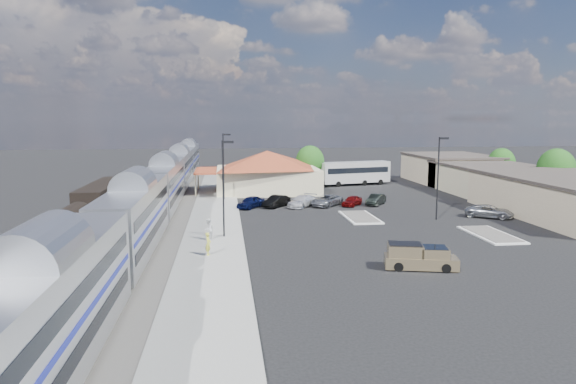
{
  "coord_description": "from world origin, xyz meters",
  "views": [
    {
      "loc": [
        -10.8,
        -52.59,
        10.92
      ],
      "look_at": [
        -3.85,
        3.75,
        2.8
      ],
      "focal_mm": 32.0,
      "sensor_mm": 36.0,
      "label": 1
    }
  ],
  "objects": [
    {
      "name": "suv",
      "position": [
        18.31,
        0.37,
        0.71
      ],
      "size": [
        5.58,
        4.83,
        1.43
      ],
      "primitive_type": "imported",
      "rotation": [
        0.0,
        0.0,
        0.98
      ],
      "color": "#A3A6AB",
      "rests_on": "ground"
    },
    {
      "name": "pickup_truck",
      "position": [
        3.33,
        -17.57,
        0.86
      ],
      "size": [
        5.52,
        3.05,
        1.8
      ],
      "rotation": [
        0.0,
        0.0,
        1.34
      ],
      "color": "#94805B",
      "rests_on": "ground"
    },
    {
      "name": "tree_depot",
      "position": [
        3.0,
        30.0,
        4.02
      ],
      "size": [
        4.71,
        4.71,
        6.63
      ],
      "color": "#382314",
      "rests_on": "ground"
    },
    {
      "name": "freight_cars",
      "position": [
        -24.0,
        4.23,
        1.93
      ],
      "size": [
        2.8,
        46.0,
        4.0
      ],
      "color": "black",
      "rests_on": "ground"
    },
    {
      "name": "tree_east_b",
      "position": [
        34.0,
        12.0,
        4.22
      ],
      "size": [
        4.94,
        4.94,
        6.96
      ],
      "color": "#382314",
      "rests_on": "ground"
    },
    {
      "name": "person_b",
      "position": [
        -12.39,
        -7.2,
        1.14
      ],
      "size": [
        0.88,
        1.05,
        1.92
      ],
      "primitive_type": "imported",
      "rotation": [
        0.0,
        0.0,
        -1.75
      ],
      "color": "silver",
      "rests_on": "platform"
    },
    {
      "name": "platform",
      "position": [
        -12.0,
        6.0,
        0.09
      ],
      "size": [
        5.5,
        92.0,
        0.18
      ],
      "primitive_type": "cube",
      "color": "gray",
      "rests_on": "ground"
    },
    {
      "name": "parked_car_d",
      "position": [
        1.87,
        10.22,
        0.71
      ],
      "size": [
        5.14,
        5.36,
        1.42
      ],
      "primitive_type": "imported",
      "rotation": [
        0.0,
        0.0,
        -0.73
      ],
      "color": "gray",
      "rests_on": "ground"
    },
    {
      "name": "parked_car_c",
      "position": [
        -1.33,
        9.92,
        0.72
      ],
      "size": [
        4.59,
        5.21,
        1.45
      ],
      "primitive_type": "imported",
      "rotation": [
        0.0,
        0.0,
        -0.64
      ],
      "color": "white",
      "rests_on": "ground"
    },
    {
      "name": "parked_car_b",
      "position": [
        -4.53,
        10.22,
        0.72
      ],
      "size": [
        4.0,
        4.36,
        1.45
      ],
      "primitive_type": "imported",
      "rotation": [
        0.0,
        0.0,
        -0.7
      ],
      "color": "black",
      "rests_on": "ground"
    },
    {
      "name": "parked_car_f",
      "position": [
        8.27,
        10.22,
        0.69
      ],
      "size": [
        3.6,
        4.26,
        1.38
      ],
      "primitive_type": "imported",
      "rotation": [
        0.0,
        0.0,
        -0.61
      ],
      "color": "black",
      "rests_on": "ground"
    },
    {
      "name": "lamp_plat_s",
      "position": [
        -10.9,
        -6.0,
        5.34
      ],
      "size": [
        1.08,
        0.25,
        9.0
      ],
      "color": "black",
      "rests_on": "ground"
    },
    {
      "name": "traffic_island_south",
      "position": [
        4.0,
        2.0,
        0.1
      ],
      "size": [
        3.3,
        7.5,
        0.21
      ],
      "color": "silver",
      "rests_on": "ground"
    },
    {
      "name": "station_depot",
      "position": [
        -4.56,
        24.0,
        3.13
      ],
      "size": [
        18.35,
        12.24,
        6.2
      ],
      "color": "#C3B68E",
      "rests_on": "ground"
    },
    {
      "name": "ground",
      "position": [
        0.0,
        0.0,
        0.0
      ],
      "size": [
        280.0,
        280.0,
        0.0
      ],
      "primitive_type": "plane",
      "color": "black",
      "rests_on": "ground"
    },
    {
      "name": "traffic_island_north",
      "position": [
        14.0,
        -8.0,
        0.1
      ],
      "size": [
        3.3,
        7.5,
        0.21
      ],
      "color": "silver",
      "rests_on": "ground"
    },
    {
      "name": "coach_bus",
      "position": [
        10.55,
        30.0,
        2.22
      ],
      "size": [
        12.29,
        5.35,
        3.85
      ],
      "rotation": [
        0.0,
        0.0,
        1.81
      ],
      "color": "silver",
      "rests_on": "ground"
    },
    {
      "name": "railbed",
      "position": [
        -21.0,
        8.0,
        0.06
      ],
      "size": [
        16.0,
        100.0,
        0.12
      ],
      "primitive_type": "cube",
      "color": "#4C4944",
      "rests_on": "ground"
    },
    {
      "name": "parked_car_e",
      "position": [
        5.07,
        9.92,
        0.65
      ],
      "size": [
        3.54,
        3.98,
        1.3
      ],
      "primitive_type": "imported",
      "rotation": [
        0.0,
        0.0,
        -0.65
      ],
      "color": "maroon",
      "rests_on": "ground"
    },
    {
      "name": "lamp_plat_n",
      "position": [
        -10.9,
        16.0,
        5.34
      ],
      "size": [
        1.08,
        0.25,
        9.0
      ],
      "color": "black",
      "rests_on": "ground"
    },
    {
      "name": "lamp_lot",
      "position": [
        12.1,
        0.0,
        5.34
      ],
      "size": [
        1.08,
        0.25,
        9.0
      ],
      "color": "black",
      "rests_on": "ground"
    },
    {
      "name": "parked_car_a",
      "position": [
        -7.73,
        9.92,
        0.74
      ],
      "size": [
        3.98,
        4.49,
        1.47
      ],
      "primitive_type": "imported",
      "rotation": [
        0.0,
        0.0,
        -0.65
      ],
      "color": "#0D1543",
      "rests_on": "ground"
    },
    {
      "name": "buildings_east",
      "position": [
        28.0,
        14.28,
        2.27
      ],
      "size": [
        14.4,
        51.4,
        4.8
      ],
      "color": "#C6B28C",
      "rests_on": "ground"
    },
    {
      "name": "tree_east_c",
      "position": [
        34.0,
        26.0,
        3.76
      ],
      "size": [
        4.41,
        4.41,
        6.21
      ],
      "color": "#382314",
      "rests_on": "ground"
    },
    {
      "name": "passenger_train",
      "position": [
        -18.0,
        9.79,
        2.87
      ],
      "size": [
        3.0,
        104.0,
        5.55
      ],
      "color": "silver",
      "rests_on": "ground"
    },
    {
      "name": "person_a",
      "position": [
        -12.23,
        -12.44,
        1.09
      ],
      "size": [
        0.55,
        0.73,
        1.83
      ],
      "primitive_type": "imported",
      "rotation": [
        0.0,
        0.0,
        1.39
      ],
      "color": "gold",
      "rests_on": "platform"
    }
  ]
}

